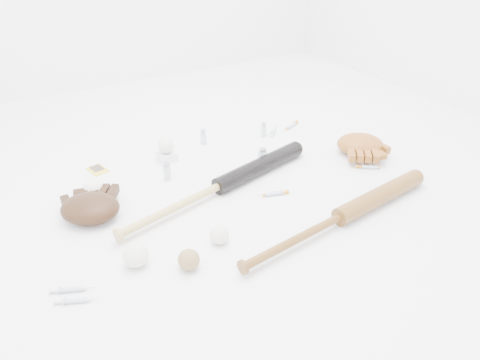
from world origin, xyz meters
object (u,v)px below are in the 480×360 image
bat_dark (219,186)px  bat_wood (340,217)px  glove_dark (90,208)px  pedestal (167,157)px

bat_dark → bat_wood: 0.48m
bat_wood → glove_dark: size_ratio=3.72×
bat_wood → bat_dark: bearing=117.1°
bat_dark → pedestal: size_ratio=13.44×
pedestal → bat_wood: bearing=-65.8°
pedestal → glove_dark: bearing=-146.3°
bat_dark → glove_dark: (-0.48, 0.09, 0.01)m
bat_dark → pedestal: (-0.07, 0.36, -0.02)m
glove_dark → pedestal: 0.49m
bat_dark → pedestal: bat_dark is taller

